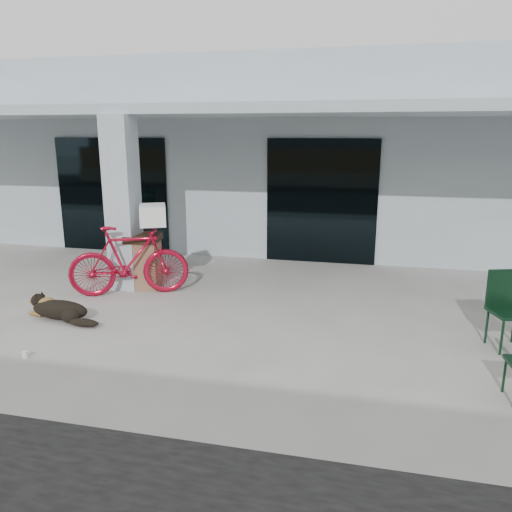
% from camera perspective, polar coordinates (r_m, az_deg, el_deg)
% --- Properties ---
extents(ground, '(80.00, 80.00, 0.00)m').
position_cam_1_polar(ground, '(7.11, -12.04, -9.73)').
color(ground, '#ABA8A1').
rests_on(ground, ground).
extents(building, '(22.00, 7.00, 4.50)m').
position_cam_1_polar(building, '(14.66, 1.86, 11.72)').
color(building, '#AEBDC5').
rests_on(building, ground).
extents(storefront_glass_left, '(2.80, 0.06, 2.70)m').
position_cam_1_polar(storefront_glass_left, '(12.51, -16.11, 6.67)').
color(storefront_glass_left, black).
rests_on(storefront_glass_left, ground).
extents(storefront_glass_right, '(2.40, 0.06, 2.70)m').
position_cam_1_polar(storefront_glass_right, '(11.00, 7.47, 6.16)').
color(storefront_glass_right, black).
rests_on(storefront_glass_right, ground).
extents(column, '(0.50, 0.50, 3.12)m').
position_cam_1_polar(column, '(9.35, -14.96, 5.74)').
color(column, '#AEBDC5').
rests_on(column, ground).
extents(overhang, '(22.00, 2.80, 0.18)m').
position_cam_1_polar(overhang, '(9.90, -3.89, 16.18)').
color(overhang, '#AEBDC5').
rests_on(overhang, column).
extents(bicycle, '(2.13, 1.39, 1.25)m').
position_cam_1_polar(bicycle, '(9.06, -14.32, -0.52)').
color(bicycle, '#AA0D28').
rests_on(bicycle, ground).
extents(laundry_basket, '(0.64, 0.72, 0.35)m').
position_cam_1_polar(laundry_basket, '(8.88, -11.72, 4.61)').
color(laundry_basket, white).
rests_on(laundry_basket, bicycle).
extents(dog, '(1.12, 0.59, 0.36)m').
position_cam_1_polar(dog, '(8.30, -21.49, -5.63)').
color(dog, black).
rests_on(dog, ground).
extents(cup_near_dog, '(0.09, 0.09, 0.09)m').
position_cam_1_polar(cup_near_dog, '(7.16, -24.89, -10.20)').
color(cup_near_dog, white).
rests_on(cup_near_dog, ground).
extents(cafe_chair_far_a, '(0.60, 0.63, 1.04)m').
position_cam_1_polar(cafe_chair_far_a, '(7.42, 27.07, -5.69)').
color(cafe_chair_far_a, black).
rests_on(cafe_chair_far_a, ground).
extents(trash_receptacle, '(0.69, 0.69, 1.01)m').
position_cam_1_polar(trash_receptacle, '(9.45, -12.62, -0.55)').
color(trash_receptacle, '#855F45').
rests_on(trash_receptacle, ground).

